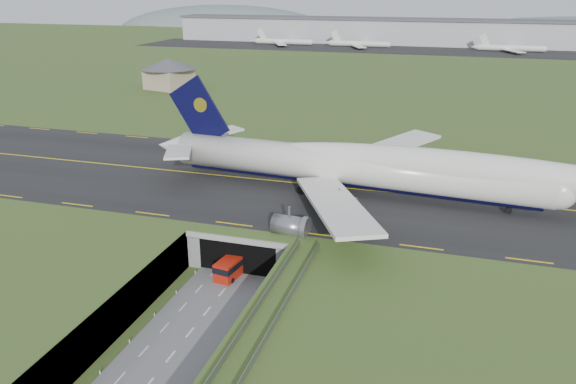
% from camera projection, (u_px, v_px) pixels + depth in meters
% --- Properties ---
extents(ground, '(900.00, 900.00, 0.00)m').
position_uv_depth(ground, '(216.00, 301.00, 76.41)').
color(ground, '#415B24').
rests_on(ground, ground).
extents(airfield_deck, '(800.00, 800.00, 6.00)m').
position_uv_depth(airfield_deck, '(215.00, 282.00, 75.37)').
color(airfield_deck, gray).
rests_on(airfield_deck, ground).
extents(trench_road, '(12.00, 75.00, 0.20)m').
position_uv_depth(trench_road, '(192.00, 331.00, 69.64)').
color(trench_road, slate).
rests_on(trench_road, ground).
extents(taxiway, '(800.00, 44.00, 0.18)m').
position_uv_depth(taxiway, '(287.00, 182.00, 103.94)').
color(taxiway, black).
rests_on(taxiway, airfield_deck).
extents(tunnel_portal, '(17.00, 22.30, 6.00)m').
position_uv_depth(tunnel_portal, '(257.00, 230.00, 90.26)').
color(tunnel_portal, gray).
rests_on(tunnel_portal, ground).
extents(guideway, '(3.00, 53.00, 7.05)m').
position_uv_depth(guideway, '(239.00, 370.00, 54.43)').
color(guideway, '#A8A8A3').
rests_on(guideway, ground).
extents(jumbo_jet, '(90.99, 58.99, 19.57)m').
position_uv_depth(jumbo_jet, '(387.00, 169.00, 94.58)').
color(jumbo_jet, silver).
rests_on(jumbo_jet, ground).
extents(shuttle_tram, '(3.68, 7.37, 2.89)m').
position_uv_depth(shuttle_tram, '(233.00, 265.00, 82.72)').
color(shuttle_tram, '#B01B0B').
rests_on(shuttle_tram, ground).
extents(service_building, '(23.58, 23.58, 10.47)m').
position_uv_depth(service_building, '(169.00, 71.00, 196.21)').
color(service_building, tan).
rests_on(service_building, ground).
extents(cargo_terminal, '(320.00, 67.00, 15.60)m').
position_uv_depth(cargo_terminal, '(414.00, 31.00, 340.51)').
color(cargo_terminal, '#B2B2B2').
rests_on(cargo_terminal, ground).
extents(distant_hills, '(700.00, 91.00, 60.00)m').
position_uv_depth(distant_hills, '(509.00, 44.00, 446.54)').
color(distant_hills, slate).
rests_on(distant_hills, ground).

